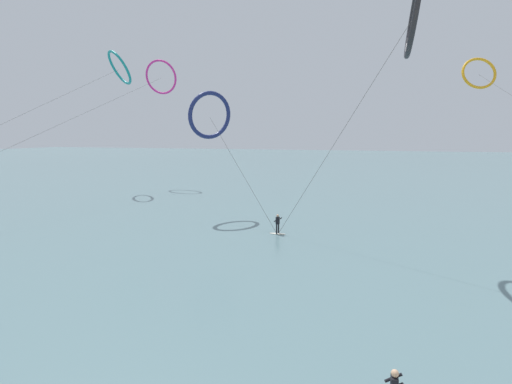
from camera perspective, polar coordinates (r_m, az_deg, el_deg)
The scene contains 7 objects.
sea_water at distance 106.75m, azimuth 13.49°, elevation 4.00°, with size 400.00×200.00×0.08m, color slate.
surfer_ivory at distance 31.76m, azimuth 3.32°, elevation -5.11°, with size 1.40×0.68×1.70m.
kite_charcoal at distance 27.63m, azimuth 22.91°, elevation 23.66°, with size 9.93×6.10×18.48m.
kite_navy at distance 38.54m, azimuth -7.04°, elevation 11.51°, with size 10.25×7.49×12.71m.
kite_amber at distance 60.86m, azimuth 30.86°, elevation 15.26°, with size 4.90×52.31×18.85m.
kite_teal at distance 60.65m, azimuth -20.10°, elevation 17.34°, with size 6.00×42.80×20.40m.
kite_magenta at distance 64.36m, azimuth -14.31°, elevation 16.58°, with size 5.45×49.00×20.16m.
Camera 1 is at (6.48, -1.68, 8.41)m, focal length 26.26 mm.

